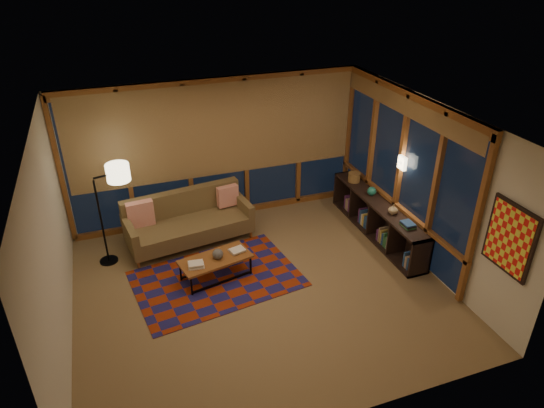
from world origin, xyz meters
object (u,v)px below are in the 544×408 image
object	(u,v)px
sofa	(189,221)
coffee_table	(216,268)
floor_lamp	(101,218)
bookshelf	(377,218)

from	to	relation	value
sofa	coffee_table	bearing A→B (deg)	-89.19
sofa	coffee_table	size ratio (longest dim) A/B	1.92
sofa	floor_lamp	world-z (taller)	floor_lamp
floor_lamp	sofa	bearing A→B (deg)	-10.35
sofa	floor_lamp	bearing A→B (deg)	176.78
coffee_table	floor_lamp	size ratio (longest dim) A/B	0.66
floor_lamp	bookshelf	xyz separation A→B (m)	(4.66, -0.77, -0.51)
sofa	coffee_table	world-z (taller)	sofa
sofa	coffee_table	xyz separation A→B (m)	(0.18, -1.17, -0.25)
coffee_table	bookshelf	bearing A→B (deg)	-6.97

